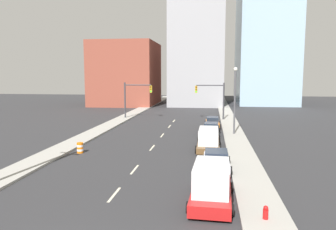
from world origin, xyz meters
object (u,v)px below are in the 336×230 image
traffic_barrel (80,148)px  box_truck_brown (208,139)px  street_lamp (235,96)px  sedan_black (211,129)px  box_truck_red (212,184)px  sedan_orange (212,123)px  traffic_signal_right (215,96)px  sedan_silver (216,161)px  fire_hydrant (266,214)px  traffic_signal_left (133,95)px

traffic_barrel → box_truck_brown: bearing=14.5°
street_lamp → sedan_black: size_ratio=1.65×
box_truck_red → sedan_orange: box_truck_red is taller
traffic_signal_right → traffic_barrel: 26.21m
sedan_silver → box_truck_brown: 6.65m
street_lamp → fire_hydrant: 23.15m
fire_hydrant → sedan_orange: 28.05m
box_truck_brown → sedan_orange: size_ratio=1.39×
street_lamp → sedan_silver: bearing=-99.0°
traffic_barrel → sedan_silver: (12.04, -3.67, 0.19)m
box_truck_red → sedan_orange: size_ratio=1.21×
street_lamp → sedan_silver: (-2.25, -14.29, -3.90)m
box_truck_red → street_lamp: bearing=85.3°
street_lamp → sedan_orange: (-2.48, 5.16, -3.91)m
box_truck_red → traffic_signal_left: bearing=112.9°
fire_hydrant → box_truck_red: box_truck_red is taller
fire_hydrant → traffic_signal_right: bearing=93.4°
box_truck_red → traffic_barrel: bearing=141.7°
box_truck_brown → traffic_signal_right: bearing=88.3°
traffic_signal_left → traffic_signal_right: size_ratio=1.00×
sedan_silver → sedan_black: bearing=91.7°
fire_hydrant → sedan_black: bearing=96.5°
sedan_black → traffic_barrel: bearing=-135.5°
street_lamp → sedan_orange: bearing=115.6°
traffic_barrel → box_truck_red: (11.69, -10.09, 0.58)m
traffic_signal_right → sedan_orange: traffic_signal_right is taller
fire_hydrant → sedan_silver: bearing=104.6°
street_lamp → sedan_silver: street_lamp is taller
traffic_signal_left → box_truck_red: 35.40m
traffic_barrel → street_lamp: size_ratio=0.12×
traffic_signal_left → sedan_silver: 29.67m
traffic_signal_left → box_truck_red: traffic_signal_left is taller
street_lamp → traffic_barrel: bearing=-143.4°
fire_hydrant → box_truck_brown: bearing=100.6°
traffic_signal_right → sedan_silver: size_ratio=1.24×
traffic_barrel → fire_hydrant: size_ratio=1.14×
traffic_signal_left → street_lamp: size_ratio=0.74×
fire_hydrant → box_truck_brown: (-2.84, 15.10, 0.54)m
fire_hydrant → sedan_orange: bearing=95.0°
box_truck_brown → traffic_signal_left: bearing=121.5°
box_truck_brown → fire_hydrant: bearing=-78.9°
street_lamp → sedan_black: street_lamp is taller
box_truck_brown → sedan_black: (0.25, 7.51, -0.30)m
street_lamp → sedan_orange: 6.93m
traffic_signal_left → sedan_black: bearing=-45.5°
fire_hydrant → sedan_orange: size_ratio=0.19×
traffic_signal_left → sedan_orange: 14.70m
traffic_signal_left → sedan_black: size_ratio=1.21×
sedan_orange → traffic_signal_left: bearing=148.8°
traffic_signal_left → sedan_orange: traffic_signal_left is taller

